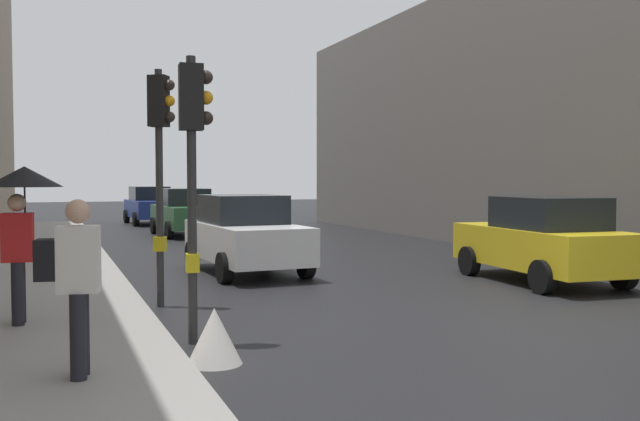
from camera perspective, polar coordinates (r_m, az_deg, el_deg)
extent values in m
plane|color=black|center=(11.33, 17.75, -8.39)|extent=(120.00, 120.00, 0.00)
cube|color=gray|center=(14.81, -21.07, -5.56)|extent=(2.93, 40.00, 0.16)
cube|color=slate|center=(26.42, 23.88, 6.84)|extent=(12.00, 28.94, 8.40)
cylinder|color=#2D2D2D|center=(9.23, -10.25, 0.75)|extent=(0.12, 0.12, 3.69)
cube|color=black|center=(9.29, -10.32, 8.94)|extent=(0.32, 0.26, 0.84)
cube|color=yellow|center=(9.29, -10.21, -4.15)|extent=(0.17, 0.21, 0.24)
sphere|color=#2D231E|center=(9.34, -9.15, 10.52)|extent=(0.18, 0.18, 0.18)
sphere|color=orange|center=(9.31, -9.14, 8.94)|extent=(0.18, 0.18, 0.18)
sphere|color=#2D231E|center=(9.28, -9.13, 7.34)|extent=(0.18, 0.18, 0.18)
cylinder|color=#2D2D2D|center=(12.02, -12.77, 1.70)|extent=(0.12, 0.12, 3.93)
cube|color=black|center=(12.08, -12.84, 8.56)|extent=(0.38, 0.36, 0.84)
cube|color=yellow|center=(12.07, -12.73, -2.63)|extent=(0.24, 0.25, 0.24)
sphere|color=#2D231E|center=(12.04, -12.01, 9.84)|extent=(0.18, 0.18, 0.18)
sphere|color=orange|center=(12.01, -12.00, 8.61)|extent=(0.18, 0.18, 0.18)
sphere|color=#2D231E|center=(11.99, -11.99, 7.37)|extent=(0.18, 0.18, 0.18)
cube|color=#2D6038|center=(26.98, -10.76, -0.47)|extent=(2.03, 4.29, 0.80)
cube|color=black|center=(27.19, -10.90, 1.07)|extent=(1.71, 2.08, 0.64)
cylinder|color=black|center=(25.92, -8.13, -1.46)|extent=(0.25, 0.65, 0.64)
cylinder|color=black|center=(25.49, -12.02, -1.56)|extent=(0.25, 0.65, 0.64)
cylinder|color=black|center=(28.52, -9.62, -1.10)|extent=(0.25, 0.65, 0.64)
cylinder|color=black|center=(28.13, -13.18, -1.18)|extent=(0.25, 0.65, 0.64)
cube|color=yellow|center=(15.31, 17.34, -2.83)|extent=(2.06, 4.30, 0.80)
cube|color=black|center=(15.06, 17.92, -0.18)|extent=(1.72, 2.10, 0.64)
cylinder|color=black|center=(16.02, 11.90, -3.98)|extent=(0.26, 0.65, 0.64)
cylinder|color=black|center=(16.97, 17.22, -3.67)|extent=(0.26, 0.65, 0.64)
cylinder|color=black|center=(13.75, 17.44, -5.12)|extent=(0.26, 0.65, 0.64)
cylinder|color=black|center=(14.84, 23.17, -4.64)|extent=(0.26, 0.65, 0.64)
cube|color=silver|center=(16.08, -5.97, -2.47)|extent=(2.01, 4.29, 0.80)
cube|color=black|center=(16.27, -6.25, 0.12)|extent=(1.70, 2.08, 0.64)
cylinder|color=black|center=(15.18, -1.14, -4.28)|extent=(0.25, 0.65, 0.64)
cylinder|color=black|center=(14.58, -7.69, -4.59)|extent=(0.25, 0.65, 0.64)
cylinder|color=black|center=(17.68, -4.54, -3.31)|extent=(0.25, 0.65, 0.64)
cylinder|color=black|center=(17.17, -10.22, -3.52)|extent=(0.25, 0.65, 0.64)
cube|color=navy|center=(34.15, -13.46, 0.14)|extent=(2.01, 4.28, 0.80)
cube|color=black|center=(34.37, -13.55, 1.35)|extent=(1.70, 2.08, 0.64)
cylinder|color=black|center=(33.02, -11.50, -0.62)|extent=(0.25, 0.65, 0.64)
cylinder|color=black|center=(32.68, -14.58, -0.68)|extent=(0.25, 0.65, 0.64)
cylinder|color=black|center=(35.66, -12.42, -0.39)|extent=(0.25, 0.65, 0.64)
cylinder|color=black|center=(35.35, -15.28, -0.45)|extent=(0.25, 0.65, 0.64)
cylinder|color=black|center=(10.59, -22.98, -6.03)|extent=(0.16, 0.16, 0.85)
cylinder|color=black|center=(10.40, -23.12, -6.19)|extent=(0.16, 0.16, 0.85)
cube|color=red|center=(10.41, -23.13, -2.00)|extent=(0.42, 0.29, 0.66)
sphere|color=tan|center=(10.39, -23.17, 0.59)|extent=(0.24, 0.24, 0.24)
cylinder|color=black|center=(10.38, -22.60, -0.62)|extent=(0.02, 0.02, 0.90)
cone|color=black|center=(10.37, -22.66, 2.53)|extent=(1.00, 1.00, 0.28)
cylinder|color=black|center=(7.62, -18.63, -9.28)|extent=(0.16, 0.16, 0.85)
cylinder|color=black|center=(7.42, -18.85, -9.60)|extent=(0.16, 0.16, 0.85)
cube|color=silver|center=(7.40, -18.82, -3.71)|extent=(0.44, 0.33, 0.66)
sphere|color=tan|center=(7.36, -18.88, -0.07)|extent=(0.24, 0.24, 0.24)
cube|color=black|center=(7.45, -21.11, -3.70)|extent=(0.25, 0.31, 0.40)
cone|color=silver|center=(8.36, -8.48, -9.94)|extent=(0.64, 0.64, 0.65)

